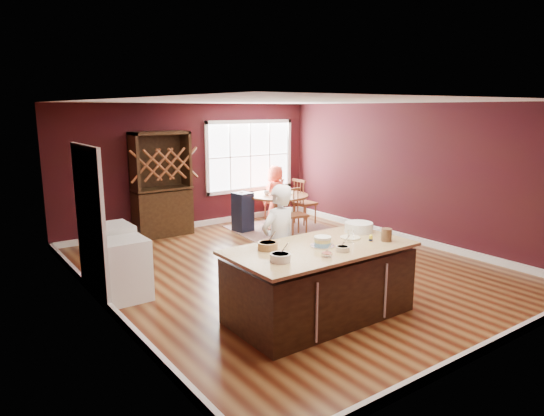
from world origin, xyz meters
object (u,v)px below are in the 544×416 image
(kitchen_island, at_px, (320,283))
(hutch, at_px, (162,184))
(chair_east, at_px, (305,201))
(seated_woman, at_px, (276,194))
(dining_table, at_px, (278,204))
(chair_north, at_px, (274,199))
(baker, at_px, (279,243))
(dryer, at_px, (110,256))
(washer, at_px, (125,269))
(chair_south, at_px, (296,213))
(high_chair, at_px, (243,211))
(toddler, at_px, (241,193))
(layer_cake, at_px, (323,242))

(kitchen_island, bearing_deg, hutch, 89.74)
(chair_east, xyz_separation_m, seated_woman, (-0.47, 0.49, 0.14))
(dining_table, xyz_separation_m, chair_north, (0.41, 0.74, -0.04))
(dining_table, bearing_deg, baker, -126.42)
(seated_woman, bearing_deg, hutch, -28.34)
(chair_north, relative_size, dryer, 1.06)
(washer, bearing_deg, kitchen_island, -47.85)
(chair_south, xyz_separation_m, chair_north, (0.53, 1.51, -0.01))
(dining_table, height_order, high_chair, high_chair)
(chair_east, bearing_deg, toddler, 75.12)
(chair_east, relative_size, chair_south, 1.06)
(chair_south, relative_size, chair_north, 1.02)
(dining_table, distance_m, seated_woman, 0.56)
(chair_south, xyz_separation_m, toddler, (-0.62, 1.12, 0.31))
(chair_south, bearing_deg, high_chair, 130.75)
(baker, distance_m, layer_cake, 0.80)
(chair_east, bearing_deg, layer_cake, 141.59)
(kitchen_island, relative_size, seated_woman, 1.77)
(baker, height_order, toddler, baker)
(kitchen_island, height_order, dryer, dryer)
(layer_cake, bearing_deg, hutch, 90.09)
(kitchen_island, height_order, washer, kitchen_island)
(high_chair, bearing_deg, layer_cake, -117.60)
(chair_south, height_order, high_chair, chair_south)
(chair_south, relative_size, dryer, 1.08)
(dining_table, relative_size, toddler, 4.99)
(kitchen_island, xyz_separation_m, baker, (-0.07, 0.77, 0.37))
(kitchen_island, distance_m, hutch, 4.96)
(high_chair, height_order, toddler, toddler)
(high_chair, relative_size, washer, 1.02)
(kitchen_island, relative_size, baker, 1.45)
(seated_woman, relative_size, high_chair, 1.51)
(baker, xyz_separation_m, chair_south, (2.27, 2.47, -0.31))
(chair_south, bearing_deg, dryer, -163.08)
(dining_table, xyz_separation_m, toddler, (-0.75, 0.35, 0.28))
(baker, bearing_deg, chair_north, -131.85)
(washer, bearing_deg, chair_east, 22.55)
(kitchen_island, xyz_separation_m, dining_table, (2.32, 4.01, 0.10))
(chair_north, relative_size, high_chair, 1.12)
(baker, bearing_deg, high_chair, -121.70)
(toddler, relative_size, dryer, 0.28)
(washer, bearing_deg, hutch, 58.27)
(chair_north, height_order, seated_woman, seated_woman)
(dining_table, relative_size, seated_woman, 0.98)
(dining_table, xyz_separation_m, high_chair, (-0.77, 0.24, -0.10))
(kitchen_island, bearing_deg, chair_east, 52.54)
(chair_north, bearing_deg, seated_woman, 27.15)
(baker, bearing_deg, chair_east, -140.92)
(hutch, bearing_deg, toddler, -19.84)
(baker, distance_m, washer, 2.14)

